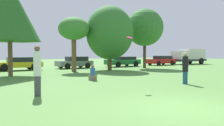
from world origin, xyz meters
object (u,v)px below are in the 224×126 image
Objects in this scene: parked_car_green at (123,61)px; tree_5 at (145,28)px; bystander_sitting at (93,74)px; parked_car_grey at (75,62)px; tree_2 at (9,11)px; tree_3 at (74,29)px; person_catcher at (185,68)px; parked_car_yellow at (19,63)px; parked_car_red at (162,60)px; frisbee at (130,38)px; tree_4 at (110,33)px; person_thrower at (37,70)px; delivery_truck_white at (189,56)px.

tree_5 is at bearing 91.84° from parked_car_green.
bystander_sitting is 11.86m from parked_car_grey.
tree_3 is (5.56, 1.53, -0.86)m from tree_2.
person_catcher reaches higher than parked_car_yellow.
bystander_sitting is 19.90m from parked_car_red.
frisbee is 15.23m from parked_car_yellow.
bystander_sitting is 0.15× the size of tree_4.
person_thrower reaches higher than person_catcher.
frisbee reaches higher than parked_car_yellow.
delivery_truck_white is at bearing 176.78° from parked_car_green.
parked_car_green is at bearing 22.16° from tree_2.
tree_2 is at bearing 125.24° from bystander_sitting.
parked_car_yellow is (1.98, 14.71, -0.32)m from person_thrower.
parked_car_yellow is (-12.63, 3.81, -3.84)m from tree_5.
tree_4 reaches higher than parked_car_red.
delivery_truck_white is at bearing -136.07° from person_catcher.
frisbee is 0.07× the size of parked_car_red.
tree_2 is at bearing -164.59° from tree_3.
parked_car_green is at bearing 175.02° from parked_car_grey.
bystander_sitting is at bearing -128.52° from tree_4.
person_thrower is 14.85m from parked_car_yellow.
tree_3 is 6.59m from parked_car_yellow.
tree_2 is at bearing 34.58° from parked_car_grey.
frisbee is 4.25m from bystander_sitting.
parked_car_grey is at bearing -4.98° from parked_car_green.
person_thrower is 0.43× the size of parked_car_red.
person_catcher is 0.42× the size of parked_car_grey.
tree_4 is at bearing 52.11° from person_thrower.
bystander_sitting is at bearing 44.85° from person_thrower.
tree_4 is (9.29, 1.42, -0.99)m from tree_2.
delivery_truck_white is at bearing 33.54° from frisbee.
person_catcher is 1.78× the size of bystander_sitting.
bystander_sitting is 0.14× the size of tree_5.
person_catcher is 0.25× the size of tree_2.
delivery_truck_white is (22.45, 14.88, -1.10)m from frisbee.
parked_car_yellow is at bearing 98.50° from frisbee.
tree_4 reaches higher than parked_car_green.
parked_car_yellow is at bearing -3.93° from parked_car_green.
frisbee reaches higher than parked_car_red.
parked_car_red reaches higher than parked_car_yellow.
tree_5 reaches higher than tree_4.
tree_3 is 0.78× the size of tree_4.
person_thrower is 1.14× the size of person_catcher.
tree_2 is at bearing 92.81° from person_thrower.
person_catcher is 12.62m from tree_2.
tree_2 is 10.31m from parked_car_grey.
bystander_sitting is at bearing -45.61° from person_catcher.
tree_3 reaches higher than parked_car_grey.
tree_5 is 1.48× the size of parked_car_red.
frisbee is (-3.40, 0.43, 1.53)m from person_catcher.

